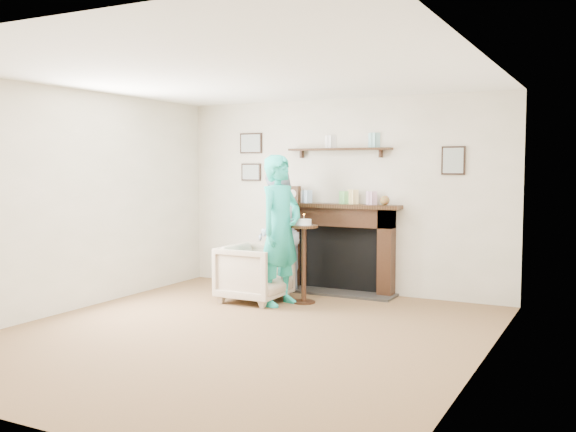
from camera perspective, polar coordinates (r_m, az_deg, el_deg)
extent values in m
plane|color=brown|center=(6.35, -4.22, -10.46)|extent=(5.00, 5.00, 0.00)
cube|color=beige|center=(8.38, 4.74, 1.82)|extent=(4.50, 0.04, 2.50)
cube|color=beige|center=(7.58, -18.93, 1.31)|extent=(0.04, 5.00, 2.50)
cube|color=beige|center=(5.33, 16.79, 0.14)|extent=(0.04, 5.00, 2.50)
cube|color=white|center=(6.20, -4.35, 12.48)|extent=(4.50, 5.00, 0.04)
cube|color=black|center=(8.62, 0.39, -2.76)|extent=(0.18, 0.20, 1.10)
cube|color=black|center=(8.11, 8.74, -3.27)|extent=(0.18, 0.20, 1.10)
cube|color=black|center=(8.30, 4.46, -0.07)|extent=(1.50, 0.20, 0.24)
cube|color=black|center=(8.43, 4.62, -3.77)|extent=(1.14, 0.06, 0.86)
cube|color=#2B2826|center=(8.32, 4.09, -6.77)|extent=(1.60, 0.44, 0.03)
cube|color=black|center=(8.26, 4.38, 0.92)|extent=(1.68, 0.26, 0.05)
cube|color=black|center=(8.30, 4.56, 5.94)|extent=(1.40, 0.15, 0.03)
cube|color=black|center=(8.97, -3.31, 6.47)|extent=(0.34, 0.03, 0.28)
cube|color=black|center=(8.96, -3.30, 3.92)|extent=(0.30, 0.03, 0.24)
cube|color=black|center=(7.91, 14.49, 4.80)|extent=(0.28, 0.03, 0.34)
cube|color=black|center=(8.52, 0.55, 1.94)|extent=(0.16, 0.09, 0.22)
cylinder|color=beige|center=(8.48, 0.40, 2.00)|extent=(0.11, 0.01, 0.11)
sphere|color=green|center=(8.03, 8.59, 1.38)|extent=(0.12, 0.12, 0.12)
imported|color=tan|center=(7.84, -2.94, -7.58)|extent=(0.76, 0.74, 0.69)
imported|color=#ACBAD7|center=(8.26, -1.02, -6.95)|extent=(0.68, 0.83, 1.57)
imported|color=teal|center=(7.66, -0.68, -7.86)|extent=(0.54, 0.71, 1.77)
cylinder|color=black|center=(7.75, 1.41, -7.64)|extent=(0.28, 0.28, 0.02)
cylinder|color=black|center=(7.67, 1.41, -4.33)|extent=(0.06, 0.06, 0.89)
cylinder|color=black|center=(7.61, 1.42, -0.93)|extent=(0.33, 0.33, 0.03)
cylinder|color=silver|center=(7.61, 1.42, -0.79)|extent=(0.23, 0.23, 0.01)
cylinder|color=white|center=(7.60, 1.42, -0.53)|extent=(0.18, 0.18, 0.06)
cylinder|color=beige|center=(7.60, 1.42, -0.11)|extent=(0.01, 0.01, 0.05)
sphere|color=orange|center=(7.60, 1.42, 0.14)|extent=(0.02, 0.02, 0.02)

